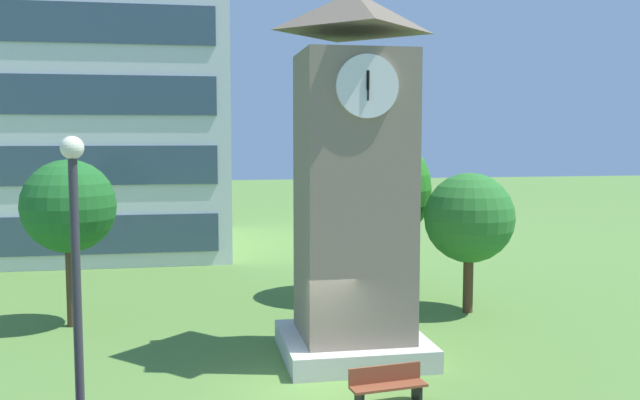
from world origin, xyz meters
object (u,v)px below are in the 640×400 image
park_bench (387,385)px  tree_by_building (469,218)px  tree_streetside (69,207)px  street_lamp (77,290)px  tree_near_tower (374,189)px  clock_tower (353,197)px

park_bench → tree_by_building: (5.09, 7.73, 2.86)m
park_bench → tree_streetside: size_ratio=0.34×
street_lamp → park_bench: bearing=33.1°
park_bench → street_lamp: 8.07m
park_bench → street_lamp: (-6.15, -4.01, 3.36)m
tree_by_building → tree_near_tower: tree_near_tower is taller
tree_by_building → tree_near_tower: (-2.71, 2.76, 0.84)m
park_bench → street_lamp: street_lamp is taller
tree_streetside → clock_tower: bearing=-29.0°
clock_tower → tree_by_building: (5.06, 4.05, -1.17)m
tree_by_building → tree_streetside: size_ratio=0.90×
tree_streetside → tree_near_tower: 10.87m
tree_by_building → tree_streetside: bearing=177.6°
park_bench → tree_near_tower: bearing=77.2°
tree_near_tower → street_lamp: bearing=-120.5°
tree_near_tower → tree_by_building: bearing=-45.5°
park_bench → tree_by_building: bearing=56.6°
clock_tower → park_bench: 5.46m
street_lamp → tree_streetside: bearing=99.8°
park_bench → tree_streetside: 12.20m
clock_tower → street_lamp: bearing=-128.8°
clock_tower → tree_streetside: (-8.30, 4.60, -0.59)m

